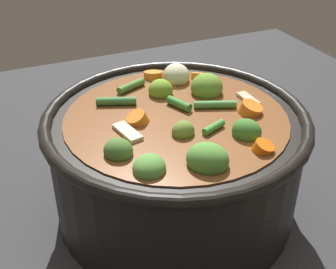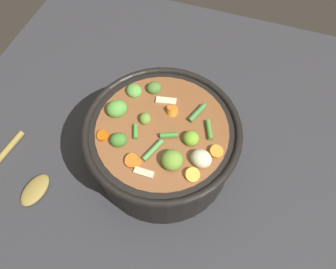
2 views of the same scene
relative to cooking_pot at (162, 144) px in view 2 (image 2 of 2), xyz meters
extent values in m
plane|color=#2D2D30|center=(0.00, 0.00, -0.08)|extent=(1.10, 1.10, 0.00)
cylinder|color=black|center=(0.00, 0.00, -0.01)|extent=(0.30, 0.30, 0.14)
torus|color=black|center=(0.00, 0.00, 0.06)|extent=(0.32, 0.32, 0.02)
cylinder|color=brown|center=(0.00, 0.00, 0.00)|extent=(0.26, 0.26, 0.13)
ellipsoid|color=olive|center=(0.01, 0.06, 0.07)|extent=(0.04, 0.04, 0.03)
ellipsoid|color=olive|center=(-0.01, -0.04, 0.07)|extent=(0.03, 0.03, 0.02)
ellipsoid|color=olive|center=(0.06, 0.04, 0.07)|extent=(0.05, 0.05, 0.04)
ellipsoid|color=#3D792B|center=(0.05, -0.07, 0.07)|extent=(0.04, 0.04, 0.03)
ellipsoid|color=#46732F|center=(-0.09, -0.05, 0.07)|extent=(0.04, 0.04, 0.03)
ellipsoid|color=#539439|center=(-0.01, -0.10, 0.07)|extent=(0.06, 0.06, 0.03)
ellipsoid|color=#58953D|center=(-0.07, -0.09, 0.06)|extent=(0.05, 0.05, 0.03)
cylinder|color=orange|center=(0.02, 0.11, 0.06)|extent=(0.03, 0.03, 0.02)
cylinder|color=orange|center=(0.05, -0.10, 0.06)|extent=(0.03, 0.03, 0.02)
cylinder|color=orange|center=(0.08, 0.08, 0.06)|extent=(0.04, 0.04, 0.02)
cylinder|color=orange|center=(-0.05, 0.01, 0.06)|extent=(0.03, 0.03, 0.02)
cylinder|color=orange|center=(0.08, -0.03, 0.06)|extent=(0.04, 0.04, 0.02)
ellipsoid|color=beige|center=(0.04, 0.09, 0.07)|extent=(0.04, 0.05, 0.03)
cylinder|color=#409038|center=(0.03, -0.05, 0.07)|extent=(0.03, 0.02, 0.01)
cylinder|color=#4A9045|center=(0.05, 0.00, 0.07)|extent=(0.05, 0.03, 0.01)
cylinder|color=#4C8034|center=(-0.02, 0.09, 0.07)|extent=(0.04, 0.03, 0.01)
cylinder|color=#3B7F31|center=(0.01, 0.02, 0.07)|extent=(0.02, 0.03, 0.01)
cylinder|color=#3B7B39|center=(-0.06, 0.06, 0.07)|extent=(0.05, 0.03, 0.01)
cube|color=beige|center=(-0.07, -0.01, 0.06)|extent=(0.02, 0.04, 0.01)
cube|color=#C7B991|center=(0.10, 0.00, 0.06)|extent=(0.01, 0.04, 0.01)
ellipsoid|color=olive|center=(0.16, -0.24, -0.07)|extent=(0.09, 0.06, 0.02)
camera|label=1|loc=(-0.19, -0.42, 0.32)|focal=47.96mm
camera|label=2|loc=(0.30, 0.11, 0.59)|focal=33.56mm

